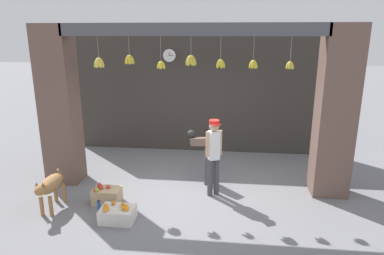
# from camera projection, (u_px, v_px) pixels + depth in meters

# --- Properties ---
(ground_plane) EXTENTS (60.00, 60.00, 0.00)m
(ground_plane) POSITION_uv_depth(u_px,v_px,m) (190.00, 192.00, 7.16)
(ground_plane) COLOR slate
(shop_back_wall) EXTENTS (6.97, 0.12, 3.39)m
(shop_back_wall) POSITION_uv_depth(u_px,v_px,m) (201.00, 91.00, 9.26)
(shop_back_wall) COLOR #38332D
(shop_back_wall) RESTS_ON ground_plane
(shop_pillar_left) EXTENTS (0.70, 0.60, 3.39)m
(shop_pillar_left) POSITION_uv_depth(u_px,v_px,m) (60.00, 106.00, 7.29)
(shop_pillar_left) COLOR brown
(shop_pillar_left) RESTS_ON ground_plane
(shop_pillar_right) EXTENTS (0.70, 0.60, 3.39)m
(shop_pillar_right) POSITION_uv_depth(u_px,v_px,m) (335.00, 113.00, 6.68)
(shop_pillar_right) COLOR brown
(shop_pillar_right) RESTS_ON ground_plane
(storefront_awning) EXTENTS (5.07, 0.28, 0.87)m
(storefront_awning) POSITION_uv_depth(u_px,v_px,m) (189.00, 33.00, 6.41)
(storefront_awning) COLOR #4C4C51
(dog) EXTENTS (0.31, 1.03, 0.71)m
(dog) POSITION_uv_depth(u_px,v_px,m) (50.00, 186.00, 6.32)
(dog) COLOR #9E7042
(dog) RESTS_ON ground_plane
(shopkeeper) EXTENTS (0.32, 0.30, 1.58)m
(shopkeeper) POSITION_uv_depth(u_px,v_px,m) (214.00, 152.00, 6.79)
(shopkeeper) COLOR #424247
(shopkeeper) RESTS_ON ground_plane
(worker_stooping) EXTENTS (0.66, 0.69, 1.08)m
(worker_stooping) POSITION_uv_depth(u_px,v_px,m) (203.00, 150.00, 7.53)
(worker_stooping) COLOR #424247
(worker_stooping) RESTS_ON ground_plane
(fruit_crate_oranges) EXTENTS (0.59, 0.43, 0.33)m
(fruit_crate_oranges) POSITION_uv_depth(u_px,v_px,m) (118.00, 214.00, 6.02)
(fruit_crate_oranges) COLOR silver
(fruit_crate_oranges) RESTS_ON ground_plane
(fruit_crate_apples) EXTENTS (0.52, 0.38, 0.37)m
(fruit_crate_apples) POSITION_uv_depth(u_px,v_px,m) (107.00, 195.00, 6.66)
(fruit_crate_apples) COLOR tan
(fruit_crate_apples) RESTS_ON ground_plane
(water_bottle) EXTENTS (0.07, 0.07, 0.25)m
(water_bottle) POSITION_uv_depth(u_px,v_px,m) (99.00, 207.00, 6.30)
(water_bottle) COLOR #2D60AD
(water_bottle) RESTS_ON ground_plane
(wall_clock) EXTENTS (0.36, 0.03, 0.36)m
(wall_clock) POSITION_uv_depth(u_px,v_px,m) (169.00, 55.00, 9.03)
(wall_clock) COLOR black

